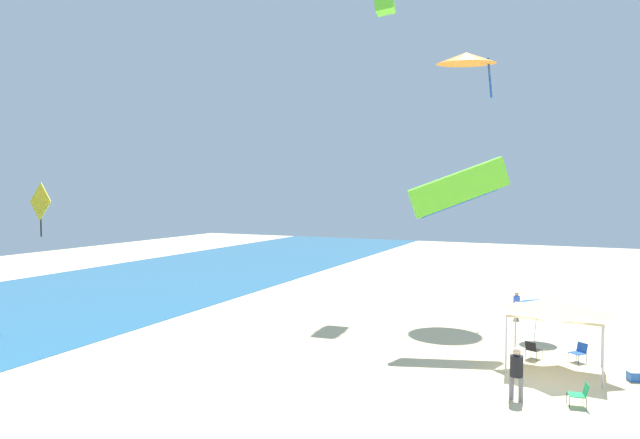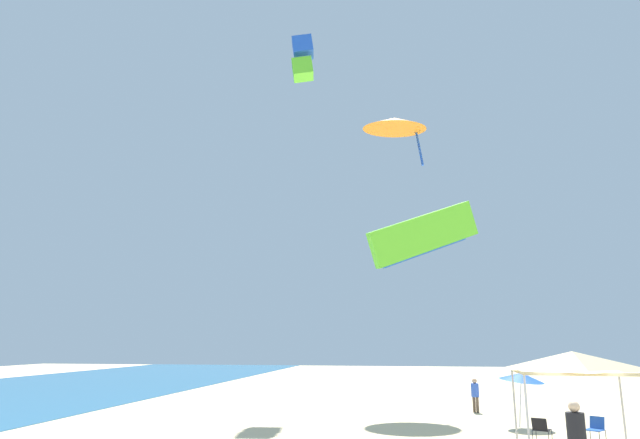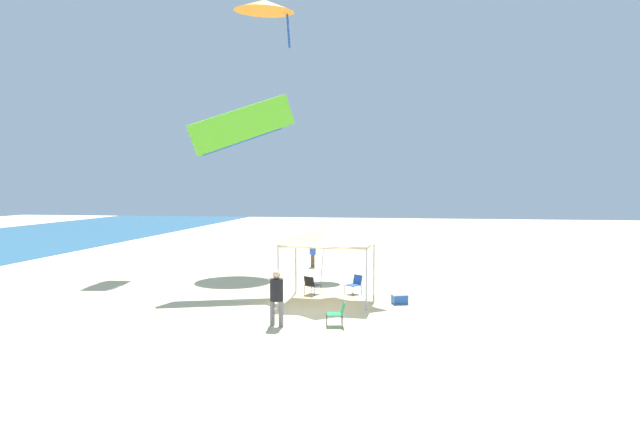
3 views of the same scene
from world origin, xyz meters
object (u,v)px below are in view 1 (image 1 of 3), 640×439
person_by_tent (516,369)px  kite_diamond_yellow (40,203)px  beach_umbrella (539,302)px  canopy_tent (556,306)px  folding_chair_near_cooler (580,393)px  folding_chair_facing_ocean (579,351)px  kite_delta_orange (466,58)px  folding_chair_right_of_tent (533,348)px  person_far_stroller (517,303)px  cooler_box (636,376)px  kite_parafoil_lime (459,188)px

person_by_tent → kite_diamond_yellow: kite_diamond_yellow is taller
beach_umbrella → canopy_tent: bearing=-169.4°
folding_chair_near_cooler → person_by_tent: person_by_tent is taller
folding_chair_facing_ocean → person_by_tent: bearing=-71.3°
kite_delta_orange → folding_chair_right_of_tent: bearing=90.0°
person_far_stroller → kite_delta_orange: (2.41, 3.50, 15.15)m
cooler_box → person_far_stroller: person_far_stroller is taller
cooler_box → person_by_tent: 5.86m
beach_umbrella → kite_delta_orange: 16.51m
folding_chair_facing_ocean → kite_delta_orange: (9.79, 6.67, 15.61)m
canopy_tent → kite_delta_orange: kite_delta_orange is taller
cooler_box → person_by_tent: person_by_tent is taller
folding_chair_near_cooler → kite_diamond_yellow: size_ratio=0.27×
person_by_tent → kite_parafoil_lime: size_ratio=0.41×
folding_chair_near_cooler → person_far_stroller: bearing=-176.3°
cooler_box → kite_parafoil_lime: 10.90m
folding_chair_near_cooler → kite_delta_orange: size_ratio=0.16×
person_by_tent → person_far_stroller: bearing=-70.2°
kite_delta_orange → folding_chair_near_cooler: bearing=88.3°
beach_umbrella → kite_diamond_yellow: 27.12m
person_far_stroller → folding_chair_right_of_tent: bearing=162.6°
cooler_box → kite_parafoil_lime: kite_parafoil_lime is taller
cooler_box → kite_diamond_yellow: bearing=97.0°
beach_umbrella → kite_delta_orange: size_ratio=0.45×
folding_chair_facing_ocean → folding_chair_near_cooler: 5.45m
beach_umbrella → folding_chair_near_cooler: (-8.24, -1.70, -1.48)m
beach_umbrella → folding_chair_near_cooler: size_ratio=2.78×
kite_parafoil_lime → kite_delta_orange: bearing=-110.7°
kite_parafoil_lime → beach_umbrella: bearing=175.3°
folding_chair_facing_ocean → person_far_stroller: bearing=152.3°
beach_umbrella → folding_chair_right_of_tent: beach_umbrella is taller
canopy_tent → beach_umbrella: (4.42, 0.83, -0.73)m
person_far_stroller → folding_chair_facing_ocean: bearing=176.5°
folding_chair_right_of_tent → person_far_stroller: size_ratio=0.51×
canopy_tent → person_far_stroller: size_ratio=2.32×
beach_umbrella → kite_parafoil_lime: bearing=113.8°
person_by_tent → kite_diamond_yellow: size_ratio=0.63×
beach_umbrella → kite_parafoil_lime: size_ratio=0.49×
kite_parafoil_lime → cooler_box: bearing=130.4°
beach_umbrella → person_far_stroller: beach_umbrella is taller
person_far_stroller → kite_parafoil_lime: (-6.22, 2.31, 6.69)m
kite_parafoil_lime → canopy_tent: bearing=119.8°
person_by_tent → kite_delta_orange: size_ratio=0.37×
beach_umbrella → folding_chair_facing_ocean: bearing=-147.3°
folding_chair_facing_ocean → folding_chair_right_of_tent: 1.94m
kite_parafoil_lime → person_far_stroller: bearing=-138.9°
folding_chair_facing_ocean → kite_parafoil_lime: kite_parafoil_lime is taller
folding_chair_right_of_tent → kite_diamond_yellow: 26.56m
canopy_tent → folding_chair_right_of_tent: canopy_tent is taller
kite_delta_orange → person_by_tent: bearing=81.1°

